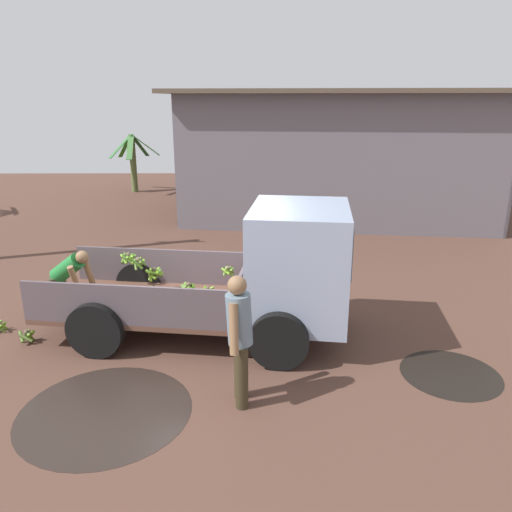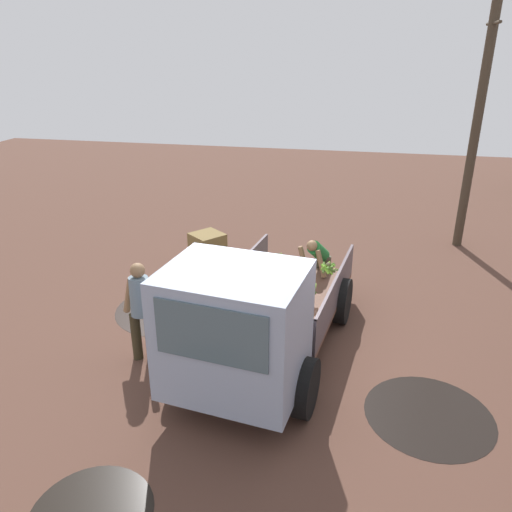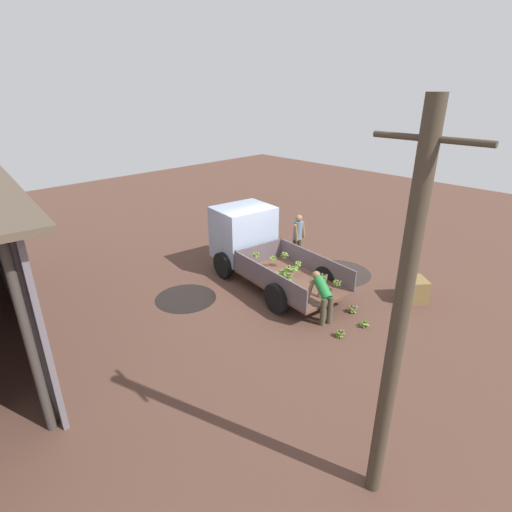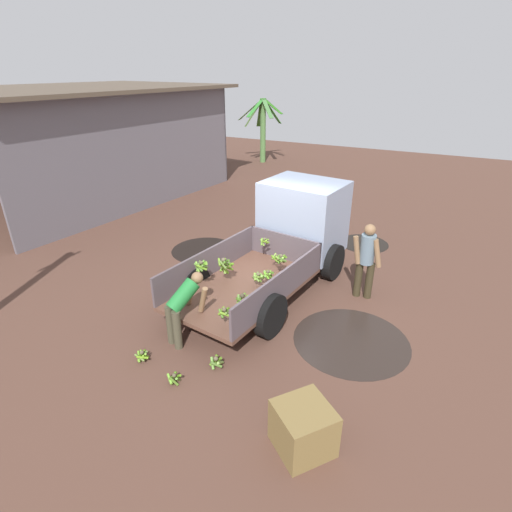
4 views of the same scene
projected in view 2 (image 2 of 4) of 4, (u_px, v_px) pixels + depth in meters
name	position (u px, v px, depth m)	size (l,w,h in m)	color
ground	(277.00, 355.00, 8.24)	(36.00, 36.00, 0.00)	brown
mud_patch_1	(429.00, 415.00, 6.89)	(1.76, 1.76, 0.01)	black
mud_patch_2	(170.00, 309.00, 9.69)	(2.10, 2.10, 0.01)	#2C221D
cargo_truck	(247.00, 324.00, 7.03)	(4.93, 2.58, 2.12)	brown
utility_pole	(475.00, 131.00, 11.74)	(1.27, 0.22, 5.64)	#433729
person_foreground_visitor	(141.00, 308.00, 7.82)	(0.36, 0.64, 1.68)	#362E1C
person_worker_loading	(318.00, 259.00, 10.07)	(0.77, 0.69, 1.26)	#484432
banana_bunch_on_ground_0	(299.00, 267.00, 11.32)	(0.24, 0.23, 0.19)	brown
banana_bunch_on_ground_1	(334.00, 273.00, 10.99)	(0.25, 0.25, 0.20)	brown
banana_bunch_on_ground_2	(277.00, 275.00, 10.84)	(0.26, 0.26, 0.22)	brown
wooden_crate_0	(208.00, 247.00, 11.82)	(0.68, 0.68, 0.66)	olive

